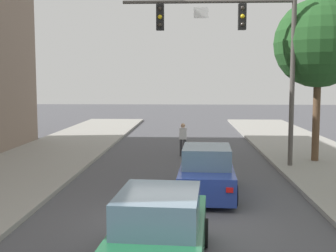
# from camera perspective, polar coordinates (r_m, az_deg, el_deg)

# --- Properties ---
(ground_plane) EXTENTS (120.00, 120.00, 0.00)m
(ground_plane) POSITION_cam_1_polar(r_m,az_deg,el_deg) (11.30, 1.10, -13.03)
(ground_plane) COLOR #4C4C51
(traffic_signal_mast) EXTENTS (7.14, 0.38, 7.50)m
(traffic_signal_mast) POSITION_cam_1_polar(r_m,az_deg,el_deg) (18.38, 9.97, 11.10)
(traffic_signal_mast) COLOR #514C47
(traffic_signal_mast) RESTS_ON sidewalk_right
(car_lead_blue) EXTENTS (1.97, 4.30, 1.60)m
(car_lead_blue) POSITION_cam_1_polar(r_m,az_deg,el_deg) (14.13, 5.12, -6.16)
(car_lead_blue) COLOR navy
(car_lead_blue) RESTS_ON ground
(car_following_green) EXTENTS (2.03, 4.33, 1.60)m
(car_following_green) POSITION_cam_1_polar(r_m,az_deg,el_deg) (8.54, -1.15, -14.24)
(car_following_green) COLOR #1E663D
(car_following_green) RESTS_ON ground
(pedestrian_crossing_road) EXTENTS (0.36, 0.22, 1.64)m
(pedestrian_crossing_road) POSITION_cam_1_polar(r_m,az_deg,el_deg) (21.23, 1.99, -1.59)
(pedestrian_crossing_road) COLOR #333338
(pedestrian_crossing_road) RESTS_ON ground
(street_tree_second) EXTENTS (3.89, 3.89, 7.15)m
(street_tree_second) POSITION_cam_1_polar(r_m,az_deg,el_deg) (20.27, 19.34, 10.27)
(street_tree_second) COLOR brown
(street_tree_second) RESTS_ON sidewalk_right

